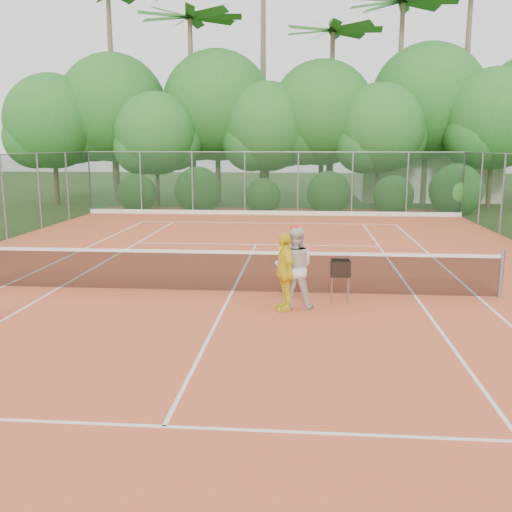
{
  "coord_description": "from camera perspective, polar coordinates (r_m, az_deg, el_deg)",
  "views": [
    {
      "loc": [
        1.63,
        -12.55,
        3.31
      ],
      "look_at": [
        0.65,
        -1.2,
        1.1
      ],
      "focal_mm": 40.0,
      "sensor_mm": 36.0,
      "label": 1
    }
  ],
  "objects": [
    {
      "name": "ball_hopper",
      "position": [
        12.21,
        8.44,
        -1.28
      ],
      "size": [
        0.4,
        0.4,
        0.91
      ],
      "rotation": [
        0.0,
        0.0,
        -0.03
      ],
      "color": "gray",
      "rests_on": "clay_court"
    },
    {
      "name": "clay_court",
      "position": [
        13.08,
        -2.41,
        -3.65
      ],
      "size": [
        18.0,
        36.0,
        0.02
      ],
      "primitive_type": "cube",
      "color": "#D85B31",
      "rests_on": "ground"
    },
    {
      "name": "stray_ball_b",
      "position": [
        25.92,
        -3.34,
        3.73
      ],
      "size": [
        0.07,
        0.07,
        0.07
      ],
      "primitive_type": "sphere",
      "color": "#CBDD33",
      "rests_on": "clay_court"
    },
    {
      "name": "ground",
      "position": [
        13.08,
        -2.41,
        -3.69
      ],
      "size": [
        120.0,
        120.0,
        0.0
      ],
      "primitive_type": "plane",
      "color": "#274518",
      "rests_on": "ground"
    },
    {
      "name": "player_yellow",
      "position": [
        11.49,
        2.86,
        -1.56
      ],
      "size": [
        0.66,
        1.01,
        1.6
      ],
      "primitive_type": "imported",
      "rotation": [
        0.0,
        0.0,
        -1.26
      ],
      "color": "yellow",
      "rests_on": "clay_court"
    },
    {
      "name": "stray_ball_a",
      "position": [
        24.31,
        0.26,
        3.27
      ],
      "size": [
        0.07,
        0.07,
        0.07
      ],
      "primitive_type": "sphere",
      "color": "#AFCC2F",
      "rests_on": "clay_court"
    },
    {
      "name": "court_markings",
      "position": [
        13.08,
        -2.41,
        -3.59
      ],
      "size": [
        11.03,
        23.83,
        0.01
      ],
      "color": "white",
      "rests_on": "clay_court"
    },
    {
      "name": "tropical_treeline",
      "position": [
        32.83,
        4.71,
        14.08
      ],
      "size": [
        32.1,
        8.49,
        15.03
      ],
      "color": "brown",
      "rests_on": "ground"
    },
    {
      "name": "player_center_grp",
      "position": [
        11.67,
        3.86,
        -1.13
      ],
      "size": [
        0.83,
        0.66,
        1.71
      ],
      "color": "silver",
      "rests_on": "clay_court"
    },
    {
      "name": "tennis_net",
      "position": [
        12.96,
        -2.43,
        -1.41
      ],
      "size": [
        11.97,
        0.1,
        1.1
      ],
      "color": "gray",
      "rests_on": "clay_court"
    },
    {
      "name": "stray_ball_c",
      "position": [
        24.81,
        4.02,
        3.4
      ],
      "size": [
        0.07,
        0.07,
        0.07
      ],
      "primitive_type": "sphere",
      "color": "#BACD2F",
      "rests_on": "clay_court"
    },
    {
      "name": "club_building",
      "position": [
        37.33,
        16.45,
        7.74
      ],
      "size": [
        8.0,
        5.0,
        3.0
      ],
      "primitive_type": "cube",
      "color": "beige",
      "rests_on": "ground"
    },
    {
      "name": "fence_back",
      "position": [
        27.66,
        1.54,
        7.25
      ],
      "size": [
        18.07,
        0.07,
        3.0
      ],
      "color": "#19381E",
      "rests_on": "clay_court"
    }
  ]
}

